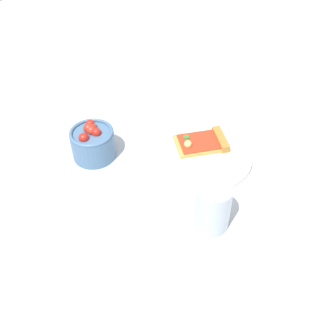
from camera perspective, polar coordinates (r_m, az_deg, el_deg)
name	(u,v)px	position (r m, az deg, el deg)	size (l,w,h in m)	color
ground_plane	(192,155)	(1.01, 3.35, 1.76)	(2.40, 2.40, 0.00)	silver
plate	(205,158)	(1.00, 5.25, 1.47)	(0.23, 0.23, 0.01)	silver
pizza_slice_main	(205,142)	(1.02, 5.14, 3.59)	(0.14, 0.15, 0.03)	gold
salad_bowl	(93,142)	(1.00, -10.47, 3.57)	(0.11, 0.11, 0.09)	#4C7299
soda_glass	(213,208)	(0.83, 6.25, -5.58)	(0.07, 0.07, 0.11)	silver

